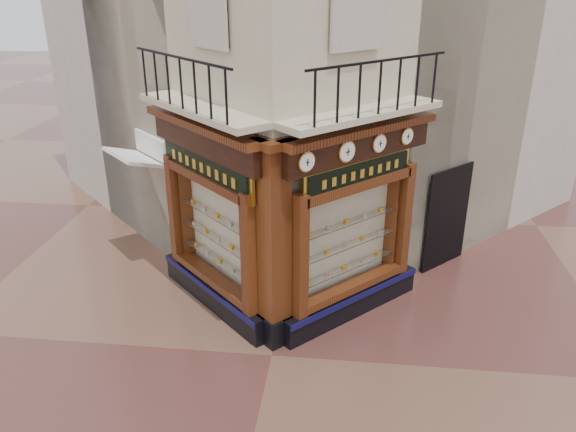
# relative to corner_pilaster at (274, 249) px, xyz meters

# --- Properties ---
(ground) EXTENTS (80.00, 80.00, 0.00)m
(ground) POSITION_rel_corner_pilaster_xyz_m (0.00, -0.50, -1.95)
(ground) COLOR #4E2924
(ground) RESTS_ON ground
(neighbour_left) EXTENTS (11.31, 11.31, 11.00)m
(neighbour_left) POSITION_rel_corner_pilaster_xyz_m (-2.47, 8.13, 3.55)
(neighbour_left) COLOR beige
(neighbour_left) RESTS_ON ground
(neighbour_right) EXTENTS (11.31, 11.31, 11.00)m
(neighbour_right) POSITION_rel_corner_pilaster_xyz_m (2.47, 8.13, 3.55)
(neighbour_right) COLOR beige
(neighbour_right) RESTS_ON ground
(shopfront_left) EXTENTS (2.86, 2.86, 3.98)m
(shopfront_left) POSITION_rel_corner_pilaster_xyz_m (-1.41, 1.07, 0.03)
(shopfront_left) COLOR black
(shopfront_left) RESTS_ON ground
(shopfront_right) EXTENTS (2.86, 2.86, 3.98)m
(shopfront_right) POSITION_rel_corner_pilaster_xyz_m (1.41, 1.07, 0.03)
(shopfront_right) COLOR black
(shopfront_right) RESTS_ON ground
(corner_pilaster) EXTENTS (0.85, 0.85, 3.98)m
(corner_pilaster) POSITION_rel_corner_pilaster_xyz_m (0.00, 0.00, 0.00)
(corner_pilaster) COLOR black
(corner_pilaster) RESTS_ON ground
(balcony) EXTENTS (5.94, 2.97, 1.03)m
(balcony) POSITION_rel_corner_pilaster_xyz_m (0.00, 0.99, 2.27)
(balcony) COLOR beige
(balcony) RESTS_ON ground
(clock_a) EXTENTS (0.29, 0.29, 0.35)m
(clock_a) POSITION_rel_corner_pilaster_xyz_m (0.56, -0.05, 1.67)
(clock_a) COLOR #BB8E3E
(clock_a) RESTS_ON ground
(clock_b) EXTENTS (0.31, 0.31, 0.39)m
(clock_b) POSITION_rel_corner_pilaster_xyz_m (1.21, 0.61, 1.67)
(clock_b) COLOR #BB8E3E
(clock_b) RESTS_ON ground
(clock_c) EXTENTS (0.29, 0.29, 0.35)m
(clock_c) POSITION_rel_corner_pilaster_xyz_m (1.79, 1.19, 1.67)
(clock_c) COLOR #BB8E3E
(clock_c) RESTS_ON ground
(clock_d) EXTENTS (0.27, 0.27, 0.34)m
(clock_d) POSITION_rel_corner_pilaster_xyz_m (2.33, 1.73, 1.67)
(clock_d) COLOR #BB8E3E
(clock_d) RESTS_ON ground
(awning) EXTENTS (1.66, 1.66, 0.34)m
(awning) POSITION_rel_corner_pilaster_xyz_m (-3.65, 2.94, -1.95)
(awning) COLOR white
(awning) RESTS_ON ground
(signboard_left) EXTENTS (2.29, 2.29, 0.61)m
(signboard_left) POSITION_rel_corner_pilaster_xyz_m (-1.46, 1.01, 1.15)
(signboard_left) COLOR gold
(signboard_left) RESTS_ON ground
(signboard_right) EXTENTS (1.96, 1.96, 0.52)m
(signboard_right) POSITION_rel_corner_pilaster_xyz_m (1.46, 1.01, 1.15)
(signboard_right) COLOR gold
(signboard_right) RESTS_ON ground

